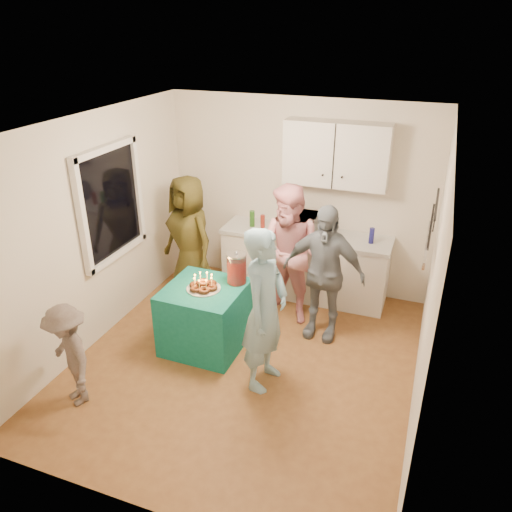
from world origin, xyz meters
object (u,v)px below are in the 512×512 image
(woman_back_right, at_px, (323,273))
(child_near_left, at_px, (69,356))
(counter, at_px, (304,266))
(microwave, at_px, (299,223))
(woman_back_left, at_px, (189,238))
(man_birthday, at_px, (265,310))
(punch_jar, at_px, (237,269))
(woman_back_center, at_px, (290,256))
(party_table, at_px, (205,317))

(woman_back_right, relative_size, child_near_left, 1.52)
(counter, distance_m, child_near_left, 3.26)
(microwave, bearing_deg, child_near_left, -116.77)
(woman_back_left, distance_m, child_near_left, 2.34)
(counter, bearing_deg, man_birthday, -86.75)
(microwave, relative_size, punch_jar, 1.45)
(woman_back_center, bearing_deg, counter, 105.06)
(counter, bearing_deg, child_near_left, -118.40)
(punch_jar, relative_size, woman_back_left, 0.20)
(microwave, bearing_deg, punch_jar, -104.73)
(man_birthday, height_order, child_near_left, man_birthday)
(woman_back_left, height_order, child_near_left, woman_back_left)
(microwave, height_order, child_near_left, microwave)
(counter, bearing_deg, woman_back_center, -91.60)
(child_near_left, bearing_deg, counter, 93.36)
(woman_back_right, xyz_separation_m, child_near_left, (-2.00, -2.00, -0.28))
(woman_back_right, height_order, child_near_left, woman_back_right)
(microwave, xyz_separation_m, woman_back_left, (-1.34, -0.55, -0.20))
(man_birthday, distance_m, woman_back_left, 2.07)
(microwave, bearing_deg, party_table, -112.30)
(woman_back_left, relative_size, woman_back_center, 0.97)
(punch_jar, distance_m, woman_back_center, 0.78)
(counter, height_order, party_table, counter)
(party_table, height_order, punch_jar, punch_jar)
(punch_jar, xyz_separation_m, woman_back_left, (-0.99, 0.76, -0.08))
(man_birthday, bearing_deg, child_near_left, 125.30)
(woman_back_left, bearing_deg, microwave, 45.47)
(woman_back_left, height_order, woman_back_right, woman_back_left)
(party_table, distance_m, woman_back_right, 1.45)
(microwave, xyz_separation_m, woman_back_right, (0.54, -0.87, -0.22))
(woman_back_center, xyz_separation_m, woman_back_right, (0.46, -0.21, -0.05))
(child_near_left, bearing_deg, woman_back_right, 76.78)
(punch_jar, height_order, woman_back_center, woman_back_center)
(party_table, relative_size, child_near_left, 0.78)
(microwave, height_order, punch_jar, microwave)
(punch_jar, xyz_separation_m, child_near_left, (-1.10, -1.55, -0.39))
(microwave, relative_size, woman_back_right, 0.30)
(child_near_left, bearing_deg, punch_jar, 86.37)
(woman_back_center, relative_size, child_near_left, 1.61)
(man_birthday, height_order, woman_back_center, woman_back_center)
(counter, bearing_deg, party_table, -115.40)
(microwave, height_order, man_birthday, man_birthday)
(woman_back_right, bearing_deg, woman_back_left, 173.49)
(man_birthday, relative_size, woman_back_center, 0.99)
(party_table, xyz_separation_m, woman_back_left, (-0.69, 1.01, 0.47))
(punch_jar, bearing_deg, woman_back_center, 56.68)
(counter, bearing_deg, microwave, 180.00)
(counter, distance_m, man_birthday, 1.98)
(microwave, xyz_separation_m, child_near_left, (-1.45, -2.87, -0.50))
(microwave, relative_size, man_birthday, 0.28)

